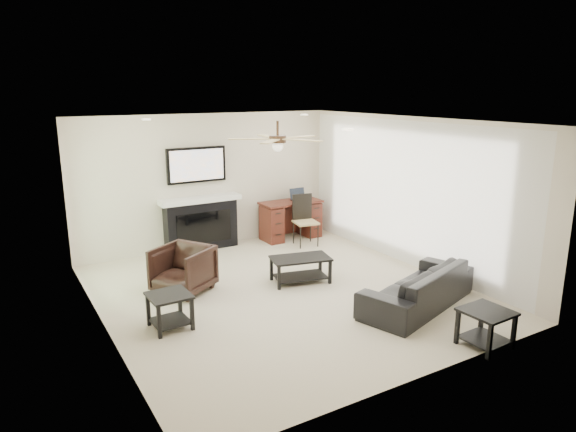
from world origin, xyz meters
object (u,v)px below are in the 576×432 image
at_px(fireplace_unit, 200,199).
at_px(desk, 291,220).
at_px(coffee_table, 300,270).
at_px(armchair, 183,269).
at_px(sofa, 417,286).

distance_m(fireplace_unit, desk, 1.91).
relative_size(coffee_table, desk, 0.74).
bearing_deg(coffee_table, armchair, 175.39).
xyz_separation_m(fireplace_unit, desk, (1.81, -0.22, -0.57)).
relative_size(coffee_table, fireplace_unit, 0.47).
distance_m(armchair, fireplace_unit, 2.17).
height_order(armchair, desk, desk).
relative_size(armchair, fireplace_unit, 0.40).
height_order(coffee_table, fireplace_unit, fireplace_unit).
relative_size(sofa, coffee_table, 2.19).
xyz_separation_m(sofa, fireplace_unit, (-1.59, 3.97, 0.67)).
xyz_separation_m(armchair, desk, (2.82, 1.60, 0.03)).
bearing_deg(armchair, coffee_table, 39.79).
bearing_deg(coffee_table, sofa, -47.32).
distance_m(sofa, fireplace_unit, 4.33).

